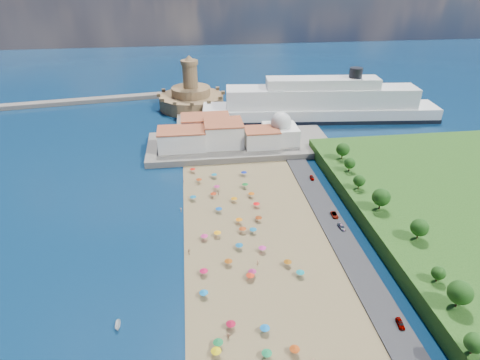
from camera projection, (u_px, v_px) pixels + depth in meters
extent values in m
plane|color=#071938|center=(238.00, 237.00, 134.93)|extent=(700.00, 700.00, 0.00)
cube|color=#59544C|center=(239.00, 145.00, 198.81)|extent=(90.00, 36.00, 3.00)
cube|color=#59544C|center=(193.00, 122.00, 226.89)|extent=(18.00, 70.00, 2.40)
cube|color=#59544C|center=(37.00, 105.00, 254.87)|extent=(199.03, 34.77, 2.60)
cube|color=silver|center=(182.00, 139.00, 189.28)|extent=(22.00, 14.00, 9.00)
cube|color=silver|center=(224.00, 134.00, 192.80)|extent=(18.00, 16.00, 11.00)
cube|color=silver|center=(262.00, 138.00, 192.08)|extent=(16.00, 12.00, 8.00)
cube|color=silver|center=(206.00, 127.00, 202.57)|extent=(24.00, 14.00, 10.00)
cube|color=silver|center=(280.00, 134.00, 196.69)|extent=(16.00, 16.00, 8.00)
sphere|color=silver|center=(281.00, 122.00, 193.81)|extent=(10.00, 10.00, 10.00)
cylinder|color=silver|center=(281.00, 115.00, 191.98)|extent=(1.20, 1.20, 1.60)
cylinder|color=olive|center=(192.00, 101.00, 251.63)|extent=(40.00, 40.00, 8.00)
cylinder|color=olive|center=(191.00, 91.00, 248.50)|extent=(24.00, 24.00, 5.00)
cylinder|color=olive|center=(190.00, 76.00, 243.93)|extent=(9.00, 9.00, 14.00)
cylinder|color=olive|center=(189.00, 62.00, 239.99)|extent=(10.40, 10.40, 2.40)
cone|color=olive|center=(189.00, 58.00, 238.69)|extent=(6.00, 6.00, 3.00)
cube|color=black|center=(319.00, 118.00, 234.37)|extent=(137.49, 32.68, 2.19)
cube|color=silver|center=(320.00, 113.00, 232.95)|extent=(136.46, 32.19, 8.11)
cube|color=silver|center=(321.00, 97.00, 228.40)|extent=(109.20, 26.11, 10.82)
cube|color=silver|center=(323.00, 83.00, 224.49)|extent=(63.99, 18.37, 5.41)
cylinder|color=black|center=(356.00, 73.00, 222.48)|extent=(7.21, 7.21, 5.41)
cylinder|color=gray|center=(295.00, 351.00, 94.10)|extent=(0.07, 0.07, 2.00)
cone|color=#B03F0E|center=(295.00, 348.00, 93.67)|extent=(2.50, 2.50, 0.60)
cylinder|color=gray|center=(204.00, 237.00, 132.61)|extent=(0.07, 0.07, 2.00)
cone|color=#C32972|center=(204.00, 235.00, 132.17)|extent=(2.50, 2.50, 0.60)
cylinder|color=gray|center=(216.00, 353.00, 93.62)|extent=(0.07, 0.07, 2.00)
cone|color=#D1B70B|center=(216.00, 350.00, 93.19)|extent=(2.50, 2.50, 0.60)
cylinder|color=gray|center=(244.00, 174.00, 172.40)|extent=(0.07, 0.07, 2.00)
cone|color=#0B1F96|center=(244.00, 172.00, 171.97)|extent=(2.50, 2.50, 0.60)
cylinder|color=gray|center=(204.00, 272.00, 117.73)|extent=(0.07, 0.07, 2.00)
cone|color=#B60E3D|center=(204.00, 270.00, 117.29)|extent=(2.50, 2.50, 0.60)
cylinder|color=gray|center=(245.00, 186.00, 163.12)|extent=(0.07, 0.07, 2.00)
cone|color=#147127|center=(245.00, 184.00, 162.68)|extent=(2.50, 2.50, 0.60)
cylinder|color=gray|center=(214.00, 176.00, 170.56)|extent=(0.07, 0.07, 2.00)
cone|color=#0F698A|center=(214.00, 174.00, 170.13)|extent=(2.50, 2.50, 0.60)
cylinder|color=gray|center=(239.00, 221.00, 140.99)|extent=(0.07, 0.07, 2.00)
cone|color=orange|center=(239.00, 219.00, 140.56)|extent=(2.50, 2.50, 0.60)
cylinder|color=gray|center=(213.00, 195.00, 156.61)|extent=(0.07, 0.07, 2.00)
cone|color=#B42C0E|center=(213.00, 193.00, 156.18)|extent=(2.50, 2.50, 0.60)
cylinder|color=gray|center=(259.00, 219.00, 142.03)|extent=(0.07, 0.07, 2.00)
cone|color=maroon|center=(259.00, 217.00, 141.60)|extent=(2.50, 2.50, 0.60)
cylinder|color=gray|center=(267.00, 355.00, 93.15)|extent=(0.07, 0.07, 2.00)
cone|color=#157A41|center=(267.00, 352.00, 92.72)|extent=(2.50, 2.50, 0.60)
cylinder|color=gray|center=(253.00, 231.00, 135.83)|extent=(0.07, 0.07, 2.00)
cone|color=#106696|center=(253.00, 229.00, 135.39)|extent=(2.50, 2.50, 0.60)
cylinder|color=gray|center=(228.00, 263.00, 121.56)|extent=(0.07, 0.07, 2.00)
cone|color=#96460D|center=(228.00, 260.00, 121.12)|extent=(2.50, 2.50, 0.60)
cylinder|color=gray|center=(239.00, 247.00, 128.33)|extent=(0.07, 0.07, 2.00)
cone|color=#105F92|center=(239.00, 244.00, 127.89)|extent=(2.50, 2.50, 0.60)
cylinder|color=gray|center=(256.00, 205.00, 150.11)|extent=(0.07, 0.07, 2.00)
cone|color=#F10A0C|center=(256.00, 203.00, 149.68)|extent=(2.50, 2.50, 0.60)
cylinder|color=gray|center=(265.00, 330.00, 99.48)|extent=(0.07, 0.07, 2.00)
cone|color=blue|center=(265.00, 327.00, 99.05)|extent=(2.50, 2.50, 0.60)
cylinder|color=gray|center=(234.00, 200.00, 153.45)|extent=(0.07, 0.07, 2.00)
cone|color=orange|center=(234.00, 198.00, 153.02)|extent=(2.50, 2.50, 0.60)
cylinder|color=gray|center=(193.00, 198.00, 154.50)|extent=(0.07, 0.07, 2.00)
cone|color=#0F6792|center=(193.00, 196.00, 154.07)|extent=(2.50, 2.50, 0.60)
cylinder|color=gray|center=(300.00, 274.00, 117.20)|extent=(0.07, 0.07, 2.00)
cone|color=#0F828A|center=(300.00, 271.00, 116.77)|extent=(2.50, 2.50, 0.60)
cylinder|color=gray|center=(219.00, 210.00, 147.11)|extent=(0.07, 0.07, 2.00)
cone|color=#0C4CA6|center=(219.00, 208.00, 146.68)|extent=(2.50, 2.50, 0.60)
cylinder|color=gray|center=(251.00, 195.00, 156.70)|extent=(0.07, 0.07, 2.00)
cone|color=#D45D0B|center=(251.00, 193.00, 156.26)|extent=(2.50, 2.50, 0.60)
cylinder|color=gray|center=(262.00, 249.00, 127.11)|extent=(0.07, 0.07, 2.00)
cone|color=#CC2B8B|center=(262.00, 247.00, 126.68)|extent=(2.50, 2.50, 0.60)
cylinder|color=gray|center=(250.00, 277.00, 116.09)|extent=(0.07, 0.07, 2.00)
cone|color=red|center=(250.00, 274.00, 115.65)|extent=(2.50, 2.50, 0.60)
cylinder|color=gray|center=(243.00, 230.00, 136.16)|extent=(0.07, 0.07, 2.00)
cone|color=#A0380E|center=(243.00, 228.00, 135.73)|extent=(2.50, 2.50, 0.60)
cylinder|color=gray|center=(218.00, 344.00, 95.77)|extent=(0.07, 0.07, 2.00)
cone|color=#137035|center=(218.00, 341.00, 95.34)|extent=(2.50, 2.50, 0.60)
cylinder|color=gray|center=(217.00, 234.00, 134.24)|extent=(0.07, 0.07, 2.00)
cone|color=#FFA80D|center=(217.00, 232.00, 133.80)|extent=(2.50, 2.50, 0.60)
cylinder|color=gray|center=(252.00, 273.00, 117.52)|extent=(0.07, 0.07, 2.00)
cone|color=#9D215B|center=(252.00, 271.00, 117.08)|extent=(2.50, 2.50, 0.60)
cylinder|color=gray|center=(193.00, 170.00, 175.05)|extent=(0.07, 0.07, 2.00)
cone|color=red|center=(193.00, 168.00, 174.61)|extent=(2.50, 2.50, 0.60)
cylinder|color=gray|center=(217.00, 188.00, 161.64)|extent=(0.07, 0.07, 2.00)
cone|color=#AE2567|center=(217.00, 186.00, 161.20)|extent=(2.50, 2.50, 0.60)
cylinder|color=gray|center=(288.00, 263.00, 121.28)|extent=(0.07, 0.07, 2.00)
cone|color=#8D4F0C|center=(288.00, 261.00, 120.84)|extent=(2.50, 2.50, 0.60)
cylinder|color=gray|center=(204.00, 294.00, 110.04)|extent=(0.07, 0.07, 2.00)
cone|color=#0E73B8|center=(204.00, 292.00, 109.61)|extent=(2.50, 2.50, 0.60)
cylinder|color=gray|center=(199.00, 181.00, 166.73)|extent=(0.07, 0.07, 2.00)
cone|color=#95320D|center=(199.00, 179.00, 166.30)|extent=(2.50, 2.50, 0.60)
cylinder|color=gray|center=(231.00, 325.00, 100.60)|extent=(0.07, 0.07, 2.00)
cone|color=#A30D2A|center=(231.00, 323.00, 100.17)|extent=(2.50, 2.50, 0.60)
imported|color=tan|center=(184.00, 181.00, 166.77)|extent=(0.44, 0.96, 1.60)
imported|color=tan|center=(189.00, 252.00, 126.27)|extent=(1.14, 1.15, 1.88)
imported|color=tan|center=(181.00, 210.00, 147.50)|extent=(0.68, 1.10, 1.64)
imported|color=tan|center=(218.00, 194.00, 157.64)|extent=(1.01, 1.01, 1.65)
imported|color=tan|center=(258.00, 262.00, 121.81)|extent=(0.72, 0.95, 1.76)
imported|color=tan|center=(228.00, 336.00, 98.03)|extent=(1.58, 0.66, 1.65)
imported|color=tan|center=(256.00, 220.00, 141.94)|extent=(0.68, 0.49, 1.75)
imported|color=white|center=(118.00, 325.00, 101.35)|extent=(1.42, 3.51, 1.34)
imported|color=gray|center=(335.00, 215.00, 144.27)|extent=(2.23, 4.51, 1.23)
imported|color=gray|center=(312.00, 178.00, 168.95)|extent=(1.71, 3.79, 1.26)
imported|color=gray|center=(400.00, 323.00, 101.07)|extent=(2.00, 3.96, 1.29)
imported|color=gray|center=(342.00, 227.00, 137.83)|extent=(2.21, 4.35, 1.21)
cylinder|color=#382314|center=(472.00, 350.00, 87.35)|extent=(0.50, 0.50, 2.45)
sphere|color=#14380F|center=(475.00, 343.00, 86.29)|extent=(4.41, 4.41, 4.41)
cylinder|color=#382314|center=(457.00, 302.00, 99.07)|extent=(0.50, 0.50, 3.36)
sphere|color=#14380F|center=(460.00, 292.00, 97.61)|extent=(6.05, 6.05, 6.05)
cylinder|color=#382314|center=(437.00, 278.00, 107.26)|extent=(0.50, 0.50, 2.07)
sphere|color=#14380F|center=(439.00, 273.00, 106.37)|extent=(3.73, 3.73, 3.73)
cylinder|color=#382314|center=(418.00, 235.00, 123.48)|extent=(0.50, 0.50, 3.04)
sphere|color=#14380F|center=(420.00, 227.00, 122.16)|extent=(5.48, 5.48, 5.48)
cylinder|color=#382314|center=(380.00, 205.00, 138.19)|extent=(0.50, 0.50, 3.46)
sphere|color=#14380F|center=(381.00, 197.00, 136.69)|extent=(6.22, 6.22, 6.22)
cylinder|color=#382314|center=(358.00, 186.00, 150.90)|extent=(0.50, 0.50, 2.49)
sphere|color=#14380F|center=(359.00, 181.00, 149.82)|extent=(4.48, 4.48, 4.48)
cylinder|color=#382314|center=(349.00, 168.00, 163.58)|extent=(0.50, 0.50, 2.56)
sphere|color=#14380F|center=(350.00, 163.00, 162.48)|extent=(4.60, 4.60, 4.60)
cylinder|color=#382314|center=(342.00, 155.00, 173.59)|extent=(0.50, 0.50, 3.21)
sphere|color=#14380F|center=(343.00, 149.00, 172.20)|extent=(5.78, 5.78, 5.78)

